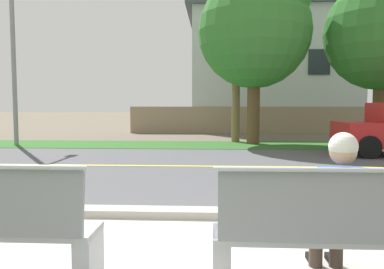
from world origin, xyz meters
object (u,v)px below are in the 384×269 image
at_px(bench_right, 332,235).
at_px(streetlamp, 15,32).
at_px(seated_person_blue, 338,202).
at_px(shade_tree_far_left, 258,23).

height_order(bench_right, streetlamp, streetlamp).
relative_size(seated_person_blue, shade_tree_far_left, 0.18).
bearing_deg(bench_right, streetlamp, 126.94).
bearing_deg(seated_person_blue, shade_tree_far_left, 86.68).
height_order(seated_person_blue, streetlamp, streetlamp).
bearing_deg(streetlamp, bench_right, -53.06).
height_order(bench_right, shade_tree_far_left, shade_tree_far_left).
relative_size(streetlamp, shade_tree_far_left, 1.04).
bearing_deg(streetlamp, shade_tree_far_left, 4.41).
xyz_separation_m(seated_person_blue, shade_tree_far_left, (0.66, 11.33, 3.83)).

